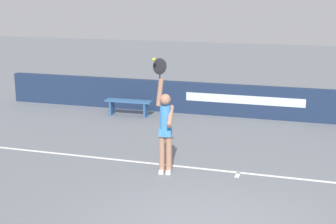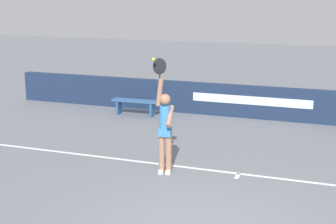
# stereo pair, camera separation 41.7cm
# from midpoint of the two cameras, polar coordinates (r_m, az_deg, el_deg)

# --- Properties ---
(back_wall) EXTENTS (17.26, 0.27, 0.99)m
(back_wall) POSITION_cam_midpoint_polar(r_m,az_deg,el_deg) (14.97, 10.43, 1.10)
(back_wall) COLOR #1B2B48
(back_wall) RESTS_ON ground
(tennis_player) EXTENTS (0.48, 0.48, 2.46)m
(tennis_player) POSITION_cam_midpoint_polar(r_m,az_deg,el_deg) (10.14, -1.52, -1.70)
(tennis_player) COLOR #A5755B
(tennis_player) RESTS_ON ground
(tennis_ball) EXTENTS (0.07, 0.07, 0.07)m
(tennis_ball) POSITION_cam_midpoint_polar(r_m,az_deg,el_deg) (9.73, -2.90, 6.17)
(tennis_ball) COLOR #CEE732
(courtside_bench_near) EXTENTS (1.48, 0.39, 0.49)m
(courtside_bench_near) POSITION_cam_midpoint_polar(r_m,az_deg,el_deg) (15.14, -5.43, 0.94)
(courtside_bench_near) COLOR #305A8B
(courtside_bench_near) RESTS_ON ground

